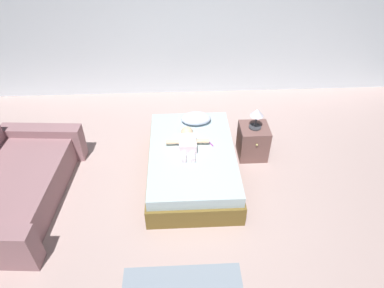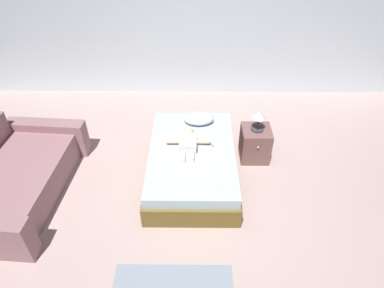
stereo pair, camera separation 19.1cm
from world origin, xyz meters
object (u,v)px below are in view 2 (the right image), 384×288
(pillow, at_px, (198,118))
(baby, at_px, (188,141))
(toothbrush, at_px, (211,144))
(bed, at_px, (192,163))
(nightstand, at_px, (255,144))
(lamp, at_px, (259,117))
(couch, at_px, (11,179))

(pillow, bearing_deg, baby, -105.14)
(toothbrush, bearing_deg, pillow, 107.77)
(bed, xyz_separation_m, nightstand, (0.87, 0.36, 0.03))
(bed, xyz_separation_m, toothbrush, (0.24, 0.13, 0.22))
(toothbrush, bearing_deg, bed, -152.14)
(bed, relative_size, baby, 3.00)
(bed, relative_size, pillow, 4.22)
(baby, bearing_deg, lamp, 15.75)
(baby, bearing_deg, toothbrush, 4.63)
(toothbrush, xyz_separation_m, couch, (-2.44, -0.49, -0.17))
(bed, xyz_separation_m, couch, (-2.20, -0.36, 0.04))
(bed, bearing_deg, pillow, 82.06)
(couch, bearing_deg, toothbrush, 11.28)
(bed, xyz_separation_m, baby, (-0.05, 0.10, 0.28))
(bed, height_order, toothbrush, toothbrush)
(nightstand, height_order, lamp, lamp)
(couch, distance_m, lamp, 3.18)
(toothbrush, bearing_deg, lamp, 20.59)
(pillow, height_order, toothbrush, pillow)
(pillow, distance_m, lamp, 0.84)
(toothbrush, height_order, couch, couch)
(pillow, bearing_deg, nightstand, -17.63)
(couch, relative_size, lamp, 6.60)
(bed, height_order, pillow, pillow)
(toothbrush, bearing_deg, couch, -168.72)
(couch, relative_size, nightstand, 4.11)
(baby, bearing_deg, nightstand, 15.74)
(lamp, bearing_deg, nightstand, -90.00)
(bed, relative_size, couch, 0.91)
(nightstand, bearing_deg, couch, -166.75)
(pillow, bearing_deg, bed, -97.94)
(pillow, height_order, lamp, lamp)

